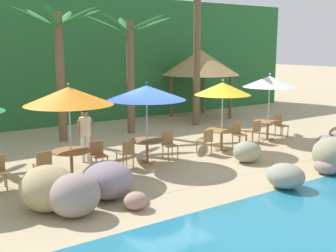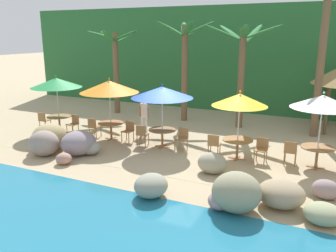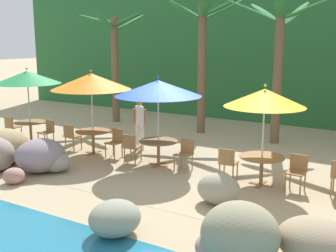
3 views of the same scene
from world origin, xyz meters
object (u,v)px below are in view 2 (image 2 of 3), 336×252
(chair_orange_inland, at_px, (94,126))
(umbrella_yellow, at_px, (240,100))
(chair_green_inland, at_px, (44,120))
(palm_tree_nearest, at_px, (115,58))
(dining_table_orange, at_px, (111,125))
(chair_blue_seaward, at_px, (182,137))
(chair_orange_seaward, at_px, (129,130))
(palm_tree_third, at_px, (242,58))
(chair_green_seaward, at_px, (74,123))
(waiter_in_white, at_px, (144,114))
(dining_table_green, at_px, (59,119))
(umbrella_white, at_px, (323,102))
(chair_yellow_inland, at_px, (214,144))
(umbrella_green, at_px, (56,83))
(dining_table_white, at_px, (317,151))
(palm_tree_second, at_px, (185,53))
(chair_blue_inland, at_px, (142,134))
(umbrella_orange, at_px, (109,87))
(chair_yellow_seaward, at_px, (261,148))
(palm_tree_fourth, at_px, (323,36))
(chair_white_inland, at_px, (290,151))
(dining_table_yellow, at_px, (237,143))
(dining_table_blue, at_px, (162,133))
(umbrella_blue, at_px, (162,92))

(chair_orange_inland, distance_m, umbrella_yellow, 6.62)
(chair_green_inland, distance_m, palm_tree_nearest, 5.49)
(dining_table_orange, bearing_deg, chair_blue_seaward, -0.52)
(chair_orange_seaward, relative_size, palm_tree_third, 0.18)
(dining_table_orange, height_order, palm_tree_third, palm_tree_third)
(chair_green_seaward, height_order, dining_table_orange, chair_green_seaward)
(dining_table_orange, distance_m, waiter_in_white, 1.58)
(umbrella_yellow, bearing_deg, chair_green_seaward, 179.17)
(dining_table_green, bearing_deg, umbrella_white, 0.87)
(chair_yellow_inland, bearing_deg, umbrella_green, 177.94)
(dining_table_white, bearing_deg, palm_tree_second, 146.78)
(chair_blue_inland, relative_size, umbrella_yellow, 0.34)
(chair_blue_seaward, bearing_deg, umbrella_orange, 179.48)
(chair_yellow_seaward, height_order, palm_tree_second, palm_tree_second)
(chair_green_seaward, xyz_separation_m, umbrella_white, (10.24, 0.17, 1.78))
(chair_orange_seaward, bearing_deg, palm_tree_fourth, 31.11)
(chair_yellow_inland, xyz_separation_m, chair_white_inland, (2.66, 0.33, 0.00))
(waiter_in_white, bearing_deg, chair_white_inland, -10.08)
(dining_table_yellow, bearing_deg, chair_green_seaward, 179.17)
(chair_blue_inland, xyz_separation_m, dining_table_white, (6.57, 0.40, 0.10))
(dining_table_green, relative_size, umbrella_orange, 0.41)
(umbrella_green, bearing_deg, umbrella_yellow, -0.79)
(dining_table_blue, relative_size, chair_blue_inland, 1.26)
(dining_table_blue, height_order, palm_tree_second, palm_tree_second)
(umbrella_orange, distance_m, chair_white_inland, 7.58)
(chair_orange_inland, height_order, umbrella_yellow, umbrella_yellow)
(chair_green_inland, height_order, dining_table_blue, chair_green_inland)
(dining_table_yellow, distance_m, dining_table_white, 2.68)
(chair_green_seaward, xyz_separation_m, palm_tree_third, (6.47, 4.40, 2.80))
(palm_tree_fourth, bearing_deg, umbrella_blue, -141.08)
(umbrella_green, bearing_deg, dining_table_orange, 0.00)
(dining_table_yellow, bearing_deg, chair_blue_seaward, 177.78)
(chair_blue_inland, bearing_deg, umbrella_blue, 11.78)
(chair_blue_seaward, xyz_separation_m, palm_tree_third, (1.11, 4.42, 2.80))
(chair_orange_inland, distance_m, chair_yellow_inland, 5.56)
(dining_table_green, relative_size, chair_green_inland, 1.26)
(dining_table_orange, relative_size, umbrella_white, 0.42)
(dining_table_yellow, relative_size, palm_tree_third, 0.22)
(dining_table_green, distance_m, umbrella_blue, 5.60)
(dining_table_green, xyz_separation_m, palm_tree_nearest, (0.14, 4.62, 2.49))
(umbrella_blue, relative_size, chair_yellow_seaward, 2.95)
(chair_orange_inland, distance_m, umbrella_white, 9.24)
(chair_yellow_seaward, distance_m, dining_table_white, 1.83)
(dining_table_blue, bearing_deg, palm_tree_second, 101.92)
(chair_blue_inland, xyz_separation_m, palm_tree_nearest, (-4.39, 4.85, 2.60))
(chair_green_inland, height_order, palm_tree_nearest, palm_tree_nearest)
(chair_yellow_inland, bearing_deg, waiter_in_white, 158.65)
(chair_orange_inland, distance_m, chair_white_inland, 8.22)
(umbrella_yellow, height_order, dining_table_yellow, umbrella_yellow)
(chair_orange_inland, relative_size, chair_white_inland, 1.00)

